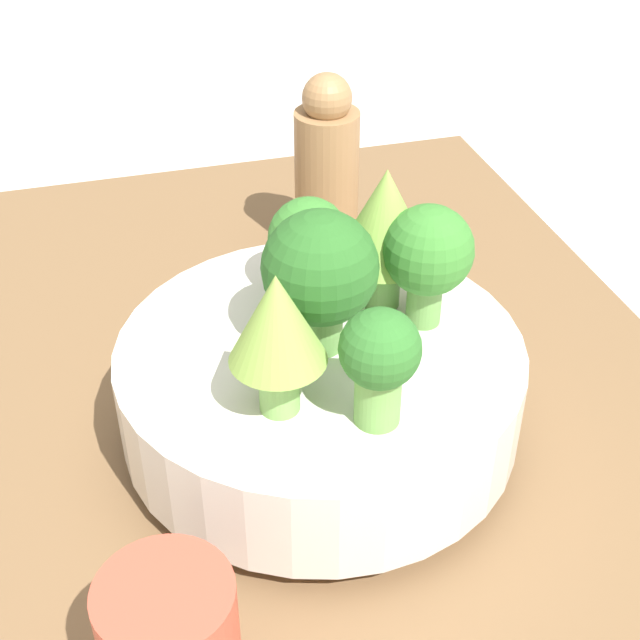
# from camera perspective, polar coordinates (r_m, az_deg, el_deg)

# --- Properties ---
(ground_plane) EXTENTS (6.00, 6.00, 0.00)m
(ground_plane) POSITION_cam_1_polar(r_m,az_deg,el_deg) (0.64, -2.68, -9.72)
(ground_plane) COLOR silver
(table) EXTENTS (0.85, 0.63, 0.03)m
(table) POSITION_cam_1_polar(r_m,az_deg,el_deg) (0.63, -2.73, -8.63)
(table) COLOR brown
(table) RESTS_ON ground_plane
(bowl) EXTENTS (0.26, 0.26, 0.08)m
(bowl) POSITION_cam_1_polar(r_m,az_deg,el_deg) (0.59, 0.00, -4.29)
(bowl) COLOR silver
(bowl) RESTS_ON table
(broccoli_floret_back) EXTENTS (0.06, 0.06, 0.08)m
(broccoli_floret_back) POSITION_cam_1_polar(r_m,az_deg,el_deg) (0.56, 6.80, 4.37)
(broccoli_floret_back) COLOR #609347
(broccoli_floret_back) RESTS_ON bowl
(broccoli_floret_right) EXTENTS (0.05, 0.05, 0.07)m
(broccoli_floret_right) POSITION_cam_1_polar(r_m,az_deg,el_deg) (0.48, 3.83, -2.48)
(broccoli_floret_right) COLOR #6BA34C
(broccoli_floret_right) RESTS_ON bowl
(romanesco_piece_near) EXTENTS (0.06, 0.06, 0.09)m
(romanesco_piece_near) POSITION_cam_1_polar(r_m,az_deg,el_deg) (0.48, -2.76, -0.37)
(romanesco_piece_near) COLOR #7AB256
(romanesco_piece_near) RESTS_ON bowl
(broccoli_floret_left) EXTENTS (0.05, 0.05, 0.07)m
(broccoli_floret_left) POSITION_cam_1_polar(r_m,az_deg,el_deg) (0.59, -0.73, 5.03)
(broccoli_floret_left) COLOR #7AB256
(broccoli_floret_left) RESTS_ON bowl
(broccoli_floret_center) EXTENTS (0.07, 0.07, 0.09)m
(broccoli_floret_center) POSITION_cam_1_polar(r_m,az_deg,el_deg) (0.53, 0.00, 3.09)
(broccoli_floret_center) COLOR #609347
(broccoli_floret_center) RESTS_ON bowl
(romanesco_piece_far) EXTENTS (0.06, 0.06, 0.10)m
(romanesco_piece_far) POSITION_cam_1_polar(r_m,az_deg,el_deg) (0.57, 4.19, 6.39)
(romanesco_piece_far) COLOR #609347
(romanesco_piece_far) RESTS_ON bowl
(pepper_mill) EXTENTS (0.06, 0.06, 0.16)m
(pepper_mill) POSITION_cam_1_polar(r_m,az_deg,el_deg) (0.78, 0.43, 9.50)
(pepper_mill) COLOR #997047
(pepper_mill) RESTS_ON table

